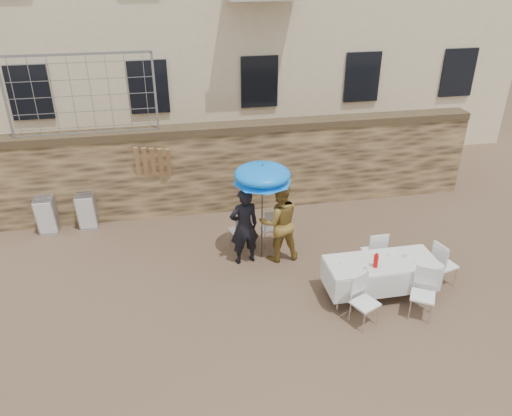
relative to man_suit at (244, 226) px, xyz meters
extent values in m
plane|color=brown|center=(-0.19, -2.43, -0.86)|extent=(80.00, 80.00, 0.00)
cube|color=brown|center=(-0.19, 2.57, 0.24)|extent=(13.00, 0.50, 2.20)
imported|color=black|center=(0.00, 0.00, 0.00)|extent=(0.69, 0.52, 1.73)
imported|color=#BC8F39|center=(0.75, 0.00, 0.04)|extent=(0.91, 0.73, 1.80)
cylinder|color=#3F3F44|center=(0.40, 0.10, 0.04)|extent=(0.03, 0.03, 1.81)
cone|color=#0A7AF7|center=(0.40, 0.10, 1.05)|extent=(1.21, 1.21, 0.22)
cube|color=silver|center=(2.36, -1.63, -0.11)|extent=(2.10, 0.85, 0.05)
cylinder|color=silver|center=(1.41, -1.98, -0.49)|extent=(0.04, 0.04, 0.74)
cylinder|color=silver|center=(3.31, -1.98, -0.49)|extent=(0.04, 0.04, 0.74)
cylinder|color=silver|center=(1.41, -1.29, -0.49)|extent=(0.04, 0.04, 0.74)
cylinder|color=silver|center=(3.31, -1.29, -0.49)|extent=(0.04, 0.04, 0.74)
cylinder|color=red|center=(2.16, -1.78, 0.04)|extent=(0.09, 0.09, 0.26)
camera|label=1|loc=(-1.45, -8.90, 5.19)|focal=35.00mm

